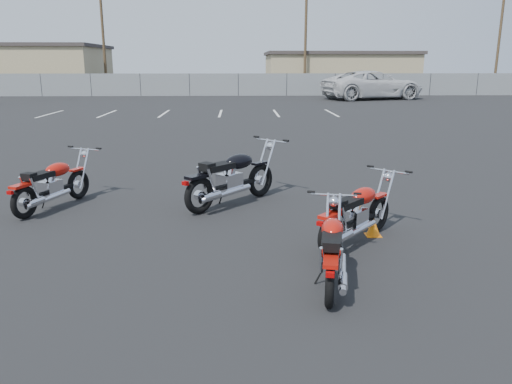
{
  "coord_description": "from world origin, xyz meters",
  "views": [
    {
      "loc": [
        -0.08,
        -6.93,
        2.6
      ],
      "look_at": [
        0.2,
        0.6,
        0.65
      ],
      "focal_mm": 35.0,
      "sensor_mm": 36.0,
      "label": 1
    }
  ],
  "objects_px": {
    "motorcycle_front_red": "(52,184)",
    "motorcycle_rear_red": "(357,213)",
    "motorcycle_second_black": "(232,178)",
    "white_van": "(373,77)",
    "motorcycle_third_red": "(332,250)"
  },
  "relations": [
    {
      "from": "motorcycle_second_black",
      "to": "white_van",
      "type": "height_order",
      "value": "white_van"
    },
    {
      "from": "motorcycle_second_black",
      "to": "motorcycle_rear_red",
      "type": "height_order",
      "value": "motorcycle_second_black"
    },
    {
      "from": "motorcycle_front_red",
      "to": "motorcycle_rear_red",
      "type": "height_order",
      "value": "motorcycle_front_red"
    },
    {
      "from": "motorcycle_rear_red",
      "to": "motorcycle_second_black",
      "type": "bearing_deg",
      "value": 131.5
    },
    {
      "from": "motorcycle_front_red",
      "to": "motorcycle_rear_red",
      "type": "distance_m",
      "value": 5.52
    },
    {
      "from": "motorcycle_third_red",
      "to": "white_van",
      "type": "distance_m",
      "value": 33.15
    },
    {
      "from": "motorcycle_second_black",
      "to": "motorcycle_third_red",
      "type": "height_order",
      "value": "motorcycle_second_black"
    },
    {
      "from": "motorcycle_third_red",
      "to": "motorcycle_rear_red",
      "type": "xyz_separation_m",
      "value": [
        0.63,
        1.4,
        0.03
      ]
    },
    {
      "from": "motorcycle_front_red",
      "to": "motorcycle_second_black",
      "type": "xyz_separation_m",
      "value": [
        3.28,
        0.11,
        0.07
      ]
    },
    {
      "from": "motorcycle_front_red",
      "to": "motorcycle_rear_red",
      "type": "relative_size",
      "value": 1.17
    },
    {
      "from": "white_van",
      "to": "motorcycle_second_black",
      "type": "bearing_deg",
      "value": 144.68
    },
    {
      "from": "white_van",
      "to": "motorcycle_third_red",
      "type": "bearing_deg",
      "value": 148.75
    },
    {
      "from": "motorcycle_front_red",
      "to": "white_van",
      "type": "relative_size",
      "value": 0.23
    },
    {
      "from": "motorcycle_second_black",
      "to": "motorcycle_third_red",
      "type": "xyz_separation_m",
      "value": [
        1.24,
        -3.51,
        -0.11
      ]
    },
    {
      "from": "motorcycle_front_red",
      "to": "motorcycle_third_red",
      "type": "bearing_deg",
      "value": -36.91
    }
  ]
}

